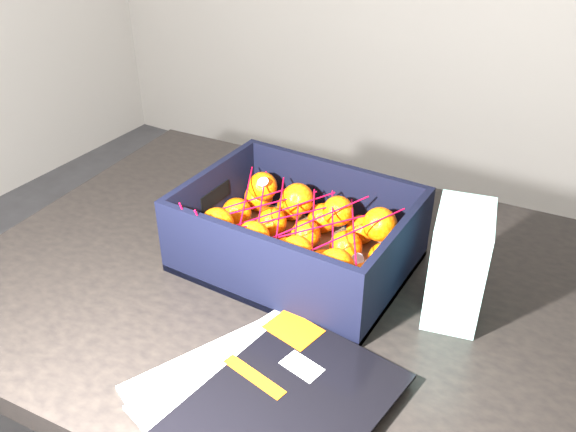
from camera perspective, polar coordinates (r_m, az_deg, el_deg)
The scene contains 6 objects.
table at distance 1.06m, azimuth 3.63°, elevation -10.84°, with size 1.26×0.90×0.75m.
magazine_stack at distance 0.82m, azimuth -2.11°, elevation -16.42°, with size 0.33×0.34×0.02m.
produce_crate at distance 1.02m, azimuth 0.87°, elevation -2.37°, with size 0.36×0.27×0.13m.
clementine_heap at distance 1.02m, azimuth 0.90°, elevation -2.09°, with size 0.34×0.26×0.10m.
mesh_net at distance 0.99m, azimuth 0.18°, elevation -0.03°, with size 0.30×0.24×0.09m.
retail_carton at distance 0.93m, azimuth 15.58°, elevation -4.34°, with size 0.08×0.12×0.18m, color white.
Camera 1 is at (0.58, -0.54, 1.37)m, focal length 38.09 mm.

